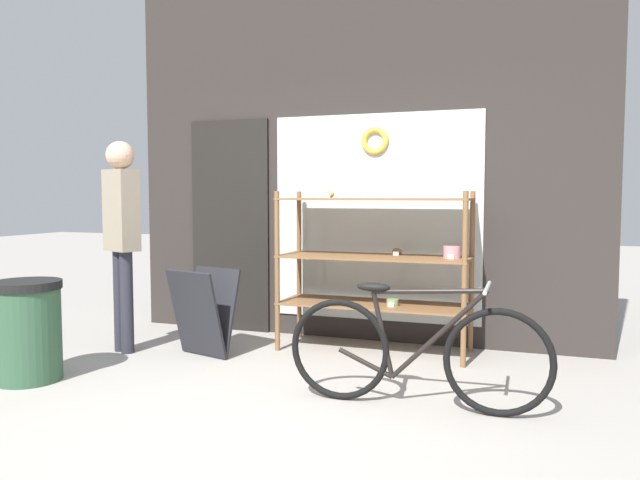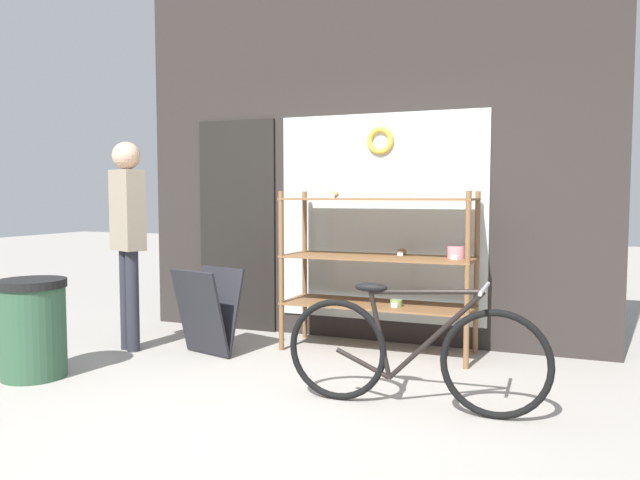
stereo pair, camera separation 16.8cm
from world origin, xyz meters
name	(u,v)px [view 2 (the right image)]	position (x,y,z in m)	size (l,w,h in m)	color
ground_plane	(240,421)	(0.00, 0.00, 0.00)	(30.00, 30.00, 0.00)	gray
storefront_facade	(358,139)	(-0.04, 2.33, 1.88)	(4.51, 0.13, 3.88)	#2D2826
display_case	(380,257)	(0.31, 1.91, 0.83)	(1.64, 0.56, 1.39)	brown
bicycle	(412,353)	(0.91, 0.59, 0.36)	(1.69, 0.46, 0.81)	black
sandwich_board	(208,311)	(-1.02, 1.28, 0.37)	(0.60, 0.51, 0.73)	#232328
pedestrian	(128,226)	(-1.74, 1.16, 1.09)	(0.36, 0.29, 1.82)	#282833
trash_bin	(33,325)	(-1.87, 0.22, 0.40)	(0.49, 0.49, 0.74)	#2D5138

